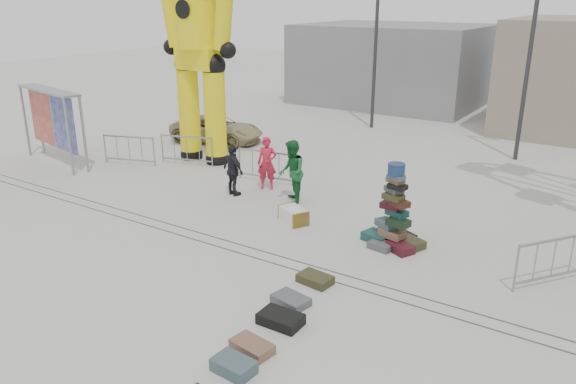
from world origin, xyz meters
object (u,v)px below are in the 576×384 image
Objects in this scene: barricade_wheel_front at (553,261)px; parked_suv at (217,129)px; lamp_post_right at (535,39)px; banner_scaffold at (50,108)px; barricade_dummy_b at (187,150)px; pedestrian_black at (233,171)px; suitcase_tower at (394,222)px; barricade_dummy_a at (129,150)px; pedestrian_red at (267,163)px; barricade_dummy_c at (266,166)px; lamp_post_left at (378,30)px; crash_test_dummy at (198,41)px; pedestrian_green at (292,172)px; steamer_trunk at (293,215)px.

parked_suv is at bearing 104.14° from barricade_wheel_front.
banner_scaffold is (-14.32, -9.99, -2.40)m from lamp_post_right.
banner_scaffold reaches higher than barricade_dummy_b.
parked_suv is (-4.87, 4.98, -0.26)m from pedestrian_black.
suitcase_tower is 11.98m from parked_suv.
barricade_dummy_a is at bearing -144.27° from lamp_post_right.
lamp_post_right is 4.94× the size of pedestrian_black.
parked_suv is (-5.38, 3.89, -0.31)m from pedestrian_red.
barricade_dummy_a is 1.00× the size of barricade_dummy_c.
lamp_post_left is 13.89m from suitcase_tower.
pedestrian_red is at bearing -58.59° from barricade_dummy_c.
barricade_wheel_front is at bearing -50.51° from lamp_post_left.
lamp_post_right is at bearing 41.09° from barricade_dummy_c.
suitcase_tower is (-0.91, -9.86, -3.88)m from lamp_post_right.
lamp_post_right is 3.73× the size of suitcase_tower.
pedestrian_black reaches higher than barricade_wheel_front.
parked_suv is at bearing 118.08° from pedestrian_red.
barricade_dummy_a is at bearing 121.01° from barricade_wheel_front.
pedestrian_red is (-6.07, -8.05, -3.62)m from lamp_post_right.
crash_test_dummy reaches higher than barricade_dummy_a.
lamp_post_right is 12.80m from parked_suv.
crash_test_dummy reaches higher than pedestrian_black.
pedestrian_green is at bearing -41.34° from barricade_dummy_c.
barricade_dummy_a is 1.00× the size of barricade_wheel_front.
lamp_post_left is (-7.00, 2.00, 0.00)m from lamp_post_right.
pedestrian_black is (-2.78, 0.85, 0.60)m from steamer_trunk.
barricade_dummy_b is 1.04× the size of pedestrian_green.
parked_suv is at bearing -125.84° from lamp_post_left.
lamp_post_right is at bearing 117.35° from pedestrian_green.
crash_test_dummy is 4.18× the size of barricade_dummy_b.
suitcase_tower is at bearing -21.35° from crash_test_dummy.
barricade_dummy_b is 4.16m from pedestrian_red.
barricade_dummy_a and barricade_wheel_front have the same top height.
barricade_dummy_c is at bearing 28.55° from banner_scaffold.
barricade_dummy_b is (-6.37, 2.59, 0.35)m from steamer_trunk.
steamer_trunk is (10.52, -0.01, -1.88)m from banner_scaffold.
lamp_post_left is 2.06× the size of banner_scaffold.
steamer_trunk is at bearing -28.96° from barricade_dummy_a.
lamp_post_left is at bearing 69.21° from pedestrian_red.
parked_suv is at bearing -28.92° from pedestrian_black.
pedestrian_red reaches higher than parked_suv.
pedestrian_green is 0.49× the size of parked_suv.
banner_scaffold is 3.15m from barricade_dummy_a.
banner_scaffold reaches higher than pedestrian_red.
suitcase_tower is 0.55× the size of banner_scaffold.
pedestrian_green is (1.81, -1.20, 0.41)m from barricade_dummy_c.
suitcase_tower is at bearing -32.65° from barricade_dummy_b.
barricade_wheel_front is (14.73, -1.29, 0.00)m from barricade_dummy_a.
pedestrian_red is at bearing 114.34° from barricade_wheel_front.
barricade_wheel_front is (17.11, 0.11, -1.53)m from banner_scaffold.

